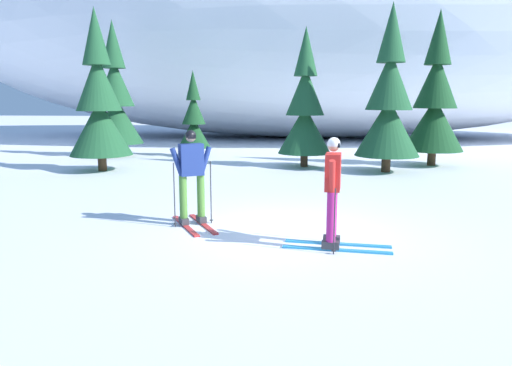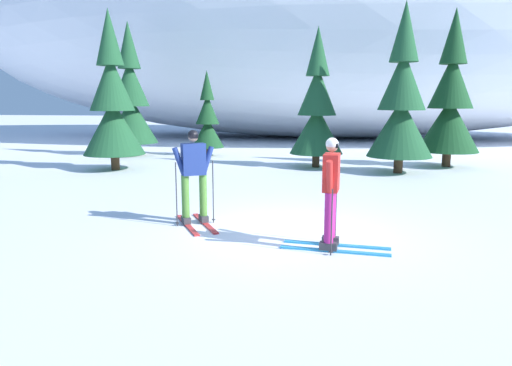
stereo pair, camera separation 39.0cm
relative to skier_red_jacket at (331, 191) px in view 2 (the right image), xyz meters
The scene contains 10 objects.
ground_plane 1.55m from the skier_red_jacket, 130.03° to the left, with size 120.00×120.00×0.00m, color white.
skier_red_jacket is the anchor object (origin of this frame).
skier_navy_jacket 2.88m from the skier_red_jacket, 155.81° to the left, with size 1.19×1.60×1.84m.
pine_tree_far_left 14.59m from the skier_red_jacket, 125.75° to the left, with size 2.18×2.18×5.64m.
pine_tree_left 10.82m from the skier_red_jacket, 133.57° to the left, with size 2.08×2.08×5.40m.
pine_tree_center_left 13.43m from the skier_red_jacket, 113.19° to the left, with size 1.40×1.40×3.64m.
pine_tree_center_right 9.62m from the skier_red_jacket, 93.30° to the left, with size 1.90×1.90×4.92m.
pine_tree_right 8.95m from the skier_red_jacket, 75.60° to the left, with size 2.12×2.12×5.49m.
pine_tree_far_right 11.26m from the skier_red_jacket, 68.32° to the left, with size 2.15×2.15×5.56m.
snow_ridge_background 24.50m from the skier_red_jacket, 91.10° to the left, with size 47.88×20.11×14.74m, color white.
Camera 2 is at (0.75, -8.49, 2.41)m, focal length 33.28 mm.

